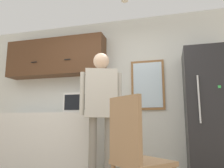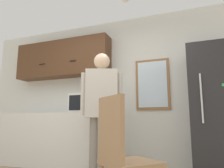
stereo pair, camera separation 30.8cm
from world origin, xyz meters
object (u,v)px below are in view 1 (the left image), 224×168
object	(u,v)px
microwave	(82,103)
person	(101,99)
refrigerator	(211,111)
chair	(135,151)

from	to	relation	value
microwave	person	distance (m)	0.70
person	refrigerator	xyz separation A→B (m)	(1.53, 0.54, -0.16)
chair	person	bearing A→B (deg)	-17.74
person	chair	bearing A→B (deg)	-79.57
person	refrigerator	bearing A→B (deg)	-1.53
refrigerator	chair	size ratio (longest dim) A/B	1.88
refrigerator	person	bearing A→B (deg)	-160.45
chair	microwave	bearing A→B (deg)	-12.87
microwave	person	bearing A→B (deg)	-45.06
person	refrigerator	world-z (taller)	refrigerator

